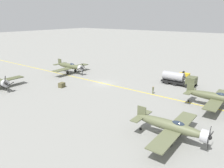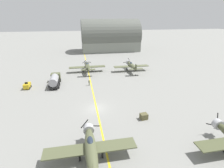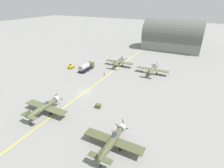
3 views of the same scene
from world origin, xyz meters
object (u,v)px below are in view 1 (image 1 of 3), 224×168
at_px(airplane_far_right, 172,127).
at_px(supply_crate_by_tanker, 62,85).
at_px(airplane_near_center, 70,66).
at_px(ground_crew_walking, 153,90).
at_px(fuel_tanker, 179,79).
at_px(tow_tractor, 184,75).
at_px(airplane_far_center, 216,97).

bearing_deg(airplane_far_right, supply_crate_by_tanker, -100.39).
bearing_deg(airplane_near_center, ground_crew_walking, 88.13).
bearing_deg(airplane_near_center, supply_crate_by_tanker, 39.90).
height_order(airplane_near_center, fuel_tanker, airplane_near_center).
distance_m(fuel_tanker, supply_crate_by_tanker, 27.31).
distance_m(tow_tractor, ground_crew_walking, 16.05).
bearing_deg(airplane_near_center, fuel_tanker, 106.25).
xyz_separation_m(fuel_tanker, ground_crew_walking, (9.16, -2.06, -0.63)).
xyz_separation_m(airplane_far_center, tow_tractor, (-16.32, -11.18, -1.22)).
bearing_deg(airplane_near_center, airplane_far_right, 67.26).
height_order(fuel_tanker, supply_crate_by_tanker, fuel_tanker).
distance_m(fuel_tanker, ground_crew_walking, 9.40).
height_order(airplane_far_center, fuel_tanker, airplane_far_center).
bearing_deg(airplane_near_center, airplane_far_center, 88.75).
relative_size(fuel_tanker, ground_crew_walking, 4.94).
distance_m(ground_crew_walking, supply_crate_by_tanker, 20.53).
bearing_deg(tow_tractor, supply_crate_by_tanker, -38.43).
bearing_deg(fuel_tanker, airplane_near_center, -75.29).
bearing_deg(supply_crate_by_tanker, fuel_tanker, 130.80).
height_order(airplane_far_right, fuel_tanker, airplane_far_right).
relative_size(airplane_far_center, airplane_near_center, 1.00).
xyz_separation_m(tow_tractor, ground_crew_walking, (16.02, -0.99, 0.09)).
xyz_separation_m(airplane_near_center, ground_crew_walking, (1.60, 26.74, -1.13)).
height_order(fuel_tanker, ground_crew_walking, fuel_tanker).
bearing_deg(fuel_tanker, ground_crew_walking, -12.65).
height_order(airplane_near_center, ground_crew_walking, airplane_near_center).
relative_size(airplane_far_center, fuel_tanker, 1.50).
bearing_deg(ground_crew_walking, fuel_tanker, 167.35).
height_order(tow_tractor, ground_crew_walking, tow_tractor).
bearing_deg(ground_crew_walking, airplane_near_center, -93.42).
distance_m(airplane_near_center, fuel_tanker, 29.77).
xyz_separation_m(airplane_near_center, supply_crate_by_tanker, (10.28, 8.13, -1.47)).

